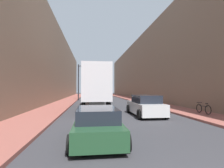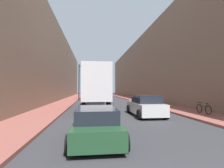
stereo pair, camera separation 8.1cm
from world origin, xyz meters
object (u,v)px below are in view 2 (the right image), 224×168
suv_car (145,106)px  traffic_signal_gantry (85,76)px  sedan_car (96,124)px  parked_bicycle (204,109)px  semi_truck (95,86)px

suv_car → traffic_signal_gantry: (-5.26, 19.49, 3.77)m
sedan_car → parked_bicycle: (8.64, 5.48, -0.11)m
suv_car → traffic_signal_gantry: bearing=105.1°
suv_car → parked_bicycle: suv_car is taller
suv_car → semi_truck: bearing=121.2°
sedan_car → traffic_signal_gantry: size_ratio=0.68×
traffic_signal_gantry → parked_bicycle: (9.85, -20.01, -4.01)m
traffic_signal_gantry → semi_truck: bearing=-83.7°
sedan_car → suv_car: 7.24m
sedan_car → parked_bicycle: bearing=32.4°
sedan_car → semi_truck: bearing=88.9°
semi_truck → sedan_car: (-0.24, -12.27, -1.75)m
suv_car → traffic_signal_gantry: traffic_signal_gantry is taller
parked_bicycle → traffic_signal_gantry: bearing=116.2°
semi_truck → traffic_signal_gantry: 13.48m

